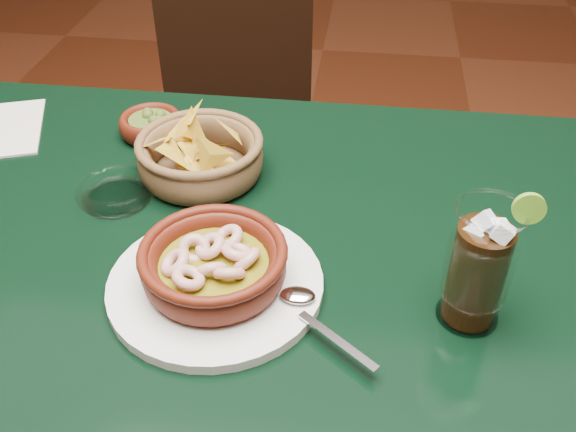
# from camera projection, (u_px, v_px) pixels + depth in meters

# --- Properties ---
(dining_table) EXTENTS (1.20, 0.80, 0.75)m
(dining_table) POSITION_uv_depth(u_px,v_px,m) (196.00, 284.00, 0.95)
(dining_table) COLOR black
(dining_table) RESTS_ON ground
(dining_chair) EXTENTS (0.49, 0.49, 0.86)m
(dining_chair) POSITION_uv_depth(u_px,v_px,m) (244.00, 138.00, 1.61)
(dining_chair) COLOR black
(dining_chair) RESTS_ON ground
(shrimp_plate) EXTENTS (0.34, 0.27, 0.07)m
(shrimp_plate) POSITION_uv_depth(u_px,v_px,m) (215.00, 269.00, 0.78)
(shrimp_plate) COLOR silver
(shrimp_plate) RESTS_ON dining_table
(chip_basket) EXTENTS (0.22, 0.22, 0.12)m
(chip_basket) POSITION_uv_depth(u_px,v_px,m) (200.00, 156.00, 0.97)
(chip_basket) COLOR brown
(chip_basket) RESTS_ON dining_table
(guacamole_ramekin) EXTENTS (0.12, 0.12, 0.04)m
(guacamole_ramekin) POSITION_uv_depth(u_px,v_px,m) (151.00, 124.00, 1.08)
(guacamole_ramekin) COLOR #441209
(guacamole_ramekin) RESTS_ON dining_table
(cola_drink) EXTENTS (0.16, 0.16, 0.18)m
(cola_drink) POSITION_uv_depth(u_px,v_px,m) (479.00, 267.00, 0.72)
(cola_drink) COLOR white
(cola_drink) RESTS_ON dining_table
(glass_ashtray) EXTENTS (0.12, 0.12, 0.03)m
(glass_ashtray) POSITION_uv_depth(u_px,v_px,m) (116.00, 192.00, 0.94)
(glass_ashtray) COLOR white
(glass_ashtray) RESTS_ON dining_table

